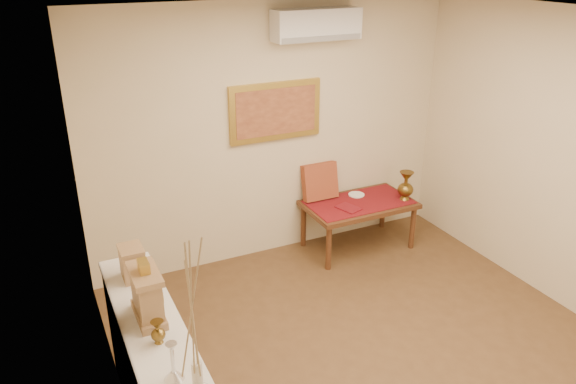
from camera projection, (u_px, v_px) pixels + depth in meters
floor at (391, 370)px, 4.53m from camera, size 4.50×4.50×0.00m
ceiling at (423, 24)px, 3.45m from camera, size 4.50×4.50×0.00m
wall_back at (275, 134)px, 5.85m from camera, size 4.00×0.02×2.70m
wall_left at (118, 287)px, 3.20m from camera, size 0.02×4.50×2.70m
white_vase at (195, 342)px, 2.45m from camera, size 0.21×0.21×1.13m
candlestick at (173, 361)px, 3.00m from camera, size 0.11×0.11×0.23m
brass_urn_small at (158, 329)px, 3.28m from camera, size 0.09×0.09×0.20m
table_cloth at (359, 202)px, 6.20m from camera, size 1.14×0.59×0.01m
brass_urn_tall at (406, 183)px, 6.19m from camera, size 0.18×0.18×0.40m
plate at (356, 195)px, 6.36m from camera, size 0.18×0.18×0.01m
menu at (348, 208)px, 6.03m from camera, size 0.25×0.29×0.01m
cushion at (320, 181)px, 6.21m from camera, size 0.40×0.18×0.42m
mantel_clock at (147, 294)px, 3.48m from camera, size 0.17×0.36×0.41m
wooden_chest at (133, 263)px, 3.93m from camera, size 0.16×0.21×0.24m
low_table at (359, 208)px, 6.23m from camera, size 1.20×0.70×0.55m
painting at (276, 111)px, 5.73m from camera, size 1.00×0.06×0.60m
ac_unit at (316, 24)px, 5.47m from camera, size 0.90×0.25×0.30m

